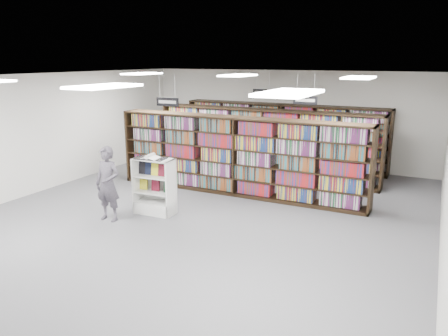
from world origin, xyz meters
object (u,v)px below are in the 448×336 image
at_px(shopper, 108,184).
at_px(endcap_display, 156,194).
at_px(bookshelf_row_near, 237,156).
at_px(open_book, 151,157).

bearing_deg(shopper, endcap_display, 48.86).
xyz_separation_m(bookshelf_row_near, shopper, (-1.78, -3.08, -0.20)).
bearing_deg(bookshelf_row_near, open_book, -116.62).
bearing_deg(bookshelf_row_near, endcap_display, -116.42).
height_order(bookshelf_row_near, shopper, bookshelf_row_near).
distance_m(bookshelf_row_near, open_book, 2.59).
bearing_deg(open_book, shopper, -135.89).
xyz_separation_m(open_book, shopper, (-0.63, -0.78, -0.51)).
bearing_deg(open_book, bookshelf_row_near, 56.17).
bearing_deg(shopper, open_book, 48.37).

